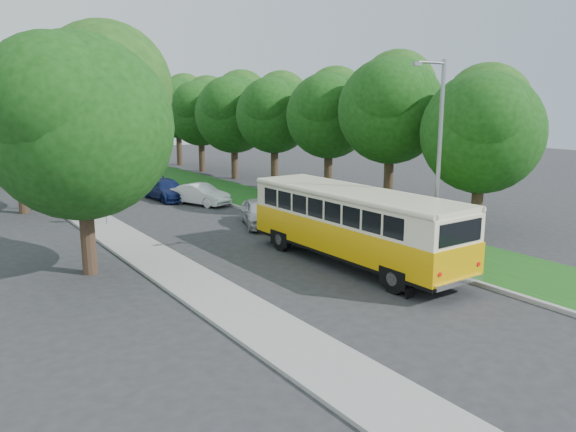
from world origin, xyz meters
TOP-DOWN VIEW (x-y plane):
  - ground at (0.00, 0.00)m, footprint 120.00×120.00m
  - curb at (3.60, 5.00)m, footprint 0.20×70.00m
  - grass_verge at (5.95, 5.00)m, footprint 4.50×70.00m
  - sidewalk at (-4.80, 5.00)m, footprint 2.20×70.00m
  - treeline at (3.15, 17.99)m, footprint 24.27×41.91m
  - lamppost_near at (4.21, -2.50)m, footprint 1.71×0.16m
  - lamppost_far at (-4.70, 16.00)m, footprint 1.71×0.16m
  - warning_sign at (-4.50, 11.98)m, footprint 0.56×0.10m
  - vintage_bus at (1.58, -0.70)m, footprint 2.89×10.48m
  - car_silver at (2.17, 7.48)m, footprint 3.02×4.42m
  - car_white at (2.21, 14.68)m, footprint 2.76×4.25m
  - car_blue at (1.14, 17.66)m, footprint 2.07×4.73m
  - car_grey at (2.36, 29.60)m, footprint 3.89×5.42m

SIDE VIEW (x-z plane):
  - ground at x=0.00m, z-range 0.00..0.00m
  - sidewalk at x=-4.80m, z-range 0.00..0.12m
  - grass_verge at x=5.95m, z-range 0.00..0.13m
  - curb at x=3.60m, z-range 0.00..0.15m
  - car_white at x=2.21m, z-range 0.00..1.32m
  - car_blue at x=1.14m, z-range 0.00..1.35m
  - car_grey at x=2.36m, z-range 0.00..1.37m
  - car_silver at x=2.17m, z-range 0.00..1.40m
  - vintage_bus at x=1.58m, z-range 0.00..3.10m
  - warning_sign at x=-4.50m, z-range 0.46..2.96m
  - lamppost_far at x=-4.70m, z-range 0.37..7.87m
  - lamppost_near at x=4.21m, z-range 0.37..8.37m
  - treeline at x=3.15m, z-range 1.20..10.66m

